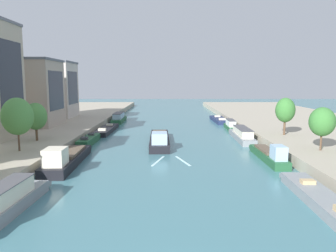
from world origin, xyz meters
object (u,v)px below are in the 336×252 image
object	(u,v)px
tree_right_nearest	(284,110)
tree_left_second	(16,117)
moored_boat_left_upstream	(118,118)
moored_boat_left_downstream	(5,202)
moored_boat_right_far	(218,120)
moored_boat_right_downstream	(240,135)
moored_boat_left_midway	(87,140)
moored_boat_right_upstream	(268,154)
moored_boat_left_second	(65,158)
moored_boat_right_lone	(319,199)
tree_right_third	(321,122)
tree_left_past_mid	(34,116)
moored_boat_right_midway	(229,125)
moored_boat_left_gap_after	(105,130)
barge_midriver	(158,139)

from	to	relation	value
tree_right_nearest	tree_left_second	bearing A→B (deg)	-161.87
moored_boat_left_upstream	tree_right_nearest	xyz separation A→B (m)	(35.81, -32.57, 5.15)
moored_boat_left_downstream	moored_boat_right_far	size ratio (longest dim) A/B	0.81
moored_boat_right_downstream	tree_left_second	bearing A→B (deg)	-153.43
moored_boat_left_downstream	moored_boat_left_midway	distance (m)	32.18
moored_boat_right_upstream	moored_boat_left_upstream	bearing A→B (deg)	122.41
moored_boat_left_second	tree_right_nearest	xyz separation A→B (m)	(35.78, 15.96, 5.28)
moored_boat_right_lone	moored_boat_left_second	bearing A→B (deg)	153.37
moored_boat_right_downstream	moored_boat_right_far	world-z (taller)	moored_boat_right_downstream
tree_right_nearest	tree_right_third	bearing A→B (deg)	-88.46
moored_boat_right_downstream	tree_right_third	size ratio (longest dim) A/B	2.53
moored_boat_right_downstream	tree_left_past_mid	world-z (taller)	tree_left_past_mid
moored_boat_right_midway	moored_boat_left_second	bearing A→B (deg)	-130.57
moored_boat_left_second	moored_boat_left_gap_after	distance (m)	30.32
moored_boat_left_second	moored_boat_right_lone	world-z (taller)	moored_boat_left_second
moored_boat_left_midway	moored_boat_right_midway	bearing A→B (deg)	31.65
moored_boat_right_lone	tree_right_third	bearing A→B (deg)	65.16
barge_midriver	moored_boat_right_upstream	distance (m)	20.77
moored_boat_right_midway	tree_right_nearest	xyz separation A→B (m)	(6.53, -18.21, 5.29)
moored_boat_left_second	moored_boat_left_downstream	bearing A→B (deg)	-90.25
moored_boat_left_downstream	moored_boat_left_gap_after	bearing A→B (deg)	90.10
moored_boat_left_gap_after	moored_boat_left_second	bearing A→B (deg)	-89.72
moored_boat_right_upstream	moored_boat_left_second	bearing A→B (deg)	-174.40
moored_boat_right_lone	moored_boat_left_midway	bearing A→B (deg)	134.29
moored_boat_right_downstream	moored_boat_left_midway	bearing A→B (deg)	-171.84
tree_right_third	moored_boat_left_second	bearing A→B (deg)	-176.44
moored_boat_left_gap_after	moored_boat_left_upstream	bearing A→B (deg)	89.62
moored_boat_left_downstream	moored_boat_right_lone	distance (m)	28.65
moored_boat_left_gap_after	moored_boat_right_midway	size ratio (longest dim) A/B	1.60
barge_midriver	moored_boat_left_midway	xyz separation A→B (m)	(-13.23, 0.20, -0.25)
moored_boat_right_downstream	moored_boat_right_midway	xyz separation A→B (m)	(0.44, 14.25, -0.05)
tree_left_past_mid	moored_boat_left_midway	bearing A→B (deg)	37.35
barge_midriver	tree_left_second	size ratio (longest dim) A/B	2.56
tree_left_second	moored_boat_right_far	bearing A→B (deg)	52.73
moored_boat_right_lone	tree_right_nearest	distance (m)	31.64
tree_right_nearest	moored_boat_right_downstream	bearing A→B (deg)	150.42
moored_boat_left_second	tree_left_past_mid	xyz separation A→B (m)	(-8.07, 10.08, 4.75)
moored_boat_left_second	tree_left_second	bearing A→B (deg)	165.68
tree_left_past_mid	moored_boat_left_upstream	bearing A→B (deg)	78.18
moored_boat_right_downstream	moored_boat_left_gap_after	bearing A→B (deg)	160.24
moored_boat_left_second	moored_boat_left_upstream	world-z (taller)	moored_boat_left_second
moored_boat_left_second	moored_boat_right_far	size ratio (longest dim) A/B	1.01
moored_boat_right_midway	moored_boat_right_far	distance (m)	15.35
moored_boat_left_upstream	tree_left_second	bearing A→B (deg)	-98.83
moored_boat_left_midway	moored_boat_right_upstream	distance (m)	32.36
moored_boat_right_downstream	moored_boat_right_midway	size ratio (longest dim) A/B	1.52
moored_boat_left_gap_after	moored_boat_left_upstream	xyz separation A→B (m)	(0.12, 18.21, 0.61)
moored_boat_left_midway	moored_boat_right_far	bearing A→B (deg)	48.70
moored_boat_right_upstream	tree_left_past_mid	xyz separation A→B (m)	(-37.05, 7.24, 4.86)
moored_boat_left_midway	tree_left_second	world-z (taller)	tree_left_second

